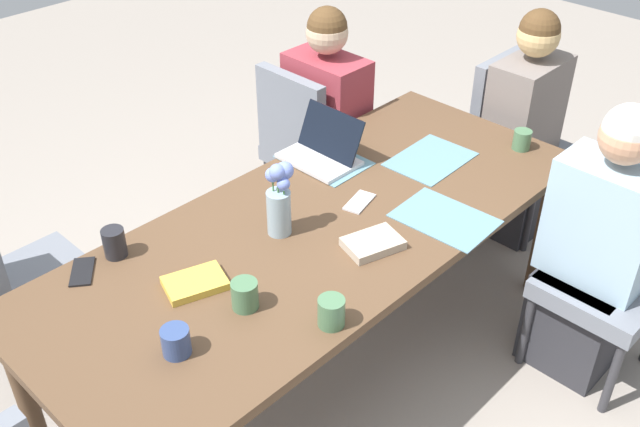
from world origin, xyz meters
TOP-DOWN VIEW (x-y plane):
  - ground_plane at (0.00, 0.00)m, footprint 10.00×10.00m
  - dining_table at (0.00, 0.00)m, footprint 2.29×0.95m
  - chair_head_right_left_near at (1.49, 0.06)m, footprint 0.44×0.44m
  - person_head_right_left_near at (1.43, -0.02)m, footprint 0.40×0.36m
  - chair_far_left_mid at (0.70, 0.77)m, footprint 0.44×0.44m
  - person_far_left_mid at (0.77, 0.71)m, footprint 0.36×0.40m
  - chair_near_left_far at (0.86, -0.81)m, footprint 0.44×0.44m
  - person_near_left_far at (0.79, -0.75)m, footprint 0.36×0.40m
  - chair_far_right_mid at (-0.85, 0.83)m, footprint 0.44×0.44m
  - flower_vase at (-0.13, 0.07)m, footprint 0.11×0.09m
  - placemat_head_right_left_near at (0.67, -0.01)m, footprint 0.37×0.27m
  - placemat_far_left_mid at (0.35, 0.31)m, footprint 0.26×0.36m
  - placemat_near_left_far at (0.35, -0.31)m, footprint 0.28×0.37m
  - laptop_far_left_mid at (0.35, 0.32)m, footprint 0.22×0.32m
  - coffee_mug_near_left at (1.02, -0.23)m, footprint 0.08×0.08m
  - coffee_mug_near_right at (-0.36, -0.40)m, footprint 0.09×0.09m
  - coffee_mug_centre_left at (-0.77, -0.15)m, footprint 0.09×0.09m
  - coffee_mug_centre_right at (-0.63, 0.39)m, footprint 0.08×0.08m
  - coffee_mug_far_left at (-0.49, -0.14)m, footprint 0.09×0.09m
  - book_red_cover at (-0.54, 0.05)m, footprint 0.23×0.20m
  - book_blue_cover at (0.03, -0.23)m, footprint 0.23×0.19m
  - phone_black at (-0.77, 0.39)m, footprint 0.15×0.16m
  - phone_silver at (0.21, -0.01)m, footprint 0.16×0.11m

SIDE VIEW (x-z plane):
  - ground_plane at x=0.00m, z-range 0.00..0.00m
  - chair_head_right_left_near at x=1.49m, z-range 0.05..0.95m
  - chair_far_left_mid at x=0.70m, z-range 0.05..0.95m
  - chair_near_left_far at x=0.86m, z-range 0.05..0.95m
  - chair_far_right_mid at x=-0.85m, z-range 0.05..0.95m
  - person_head_right_left_near at x=1.43m, z-range -0.07..1.12m
  - person_far_left_mid at x=0.77m, z-range -0.07..1.12m
  - person_near_left_far at x=0.79m, z-range -0.07..1.12m
  - dining_table at x=0.00m, z-range 0.29..1.02m
  - placemat_head_right_left_near at x=0.67m, z-range 0.73..0.73m
  - placemat_far_left_mid at x=0.35m, z-range 0.73..0.73m
  - placemat_near_left_far at x=0.35m, z-range 0.73..0.73m
  - phone_black at x=-0.77m, z-range 0.73..0.73m
  - phone_silver at x=0.21m, z-range 0.73..0.73m
  - book_red_cover at x=-0.54m, z-range 0.73..0.75m
  - book_blue_cover at x=0.03m, z-range 0.73..0.76m
  - laptop_far_left_mid at x=0.35m, z-range 0.67..0.87m
  - coffee_mug_near_left at x=1.02m, z-range 0.73..0.81m
  - coffee_mug_centre_left at x=-0.77m, z-range 0.73..0.82m
  - coffee_mug_far_left at x=-0.49m, z-range 0.73..0.82m
  - coffee_mug_near_right at x=-0.36m, z-range 0.73..0.82m
  - coffee_mug_centre_right at x=-0.63m, z-range 0.73..0.83m
  - flower_vase at x=-0.13m, z-range 0.72..1.01m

